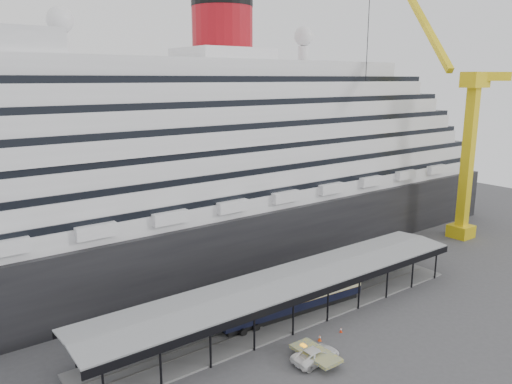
{
  "coord_description": "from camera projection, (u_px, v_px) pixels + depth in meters",
  "views": [
    {
      "loc": [
        -39.17,
        -40.04,
        30.08
      ],
      "look_at": [
        -3.1,
        8.0,
        16.34
      ],
      "focal_mm": 35.0,
      "sensor_mm": 36.0,
      "label": 1
    }
  ],
  "objects": [
    {
      "name": "ground",
      "position": [
        316.0,
        331.0,
        60.84
      ],
      "size": [
        200.0,
        200.0,
        0.0
      ],
      "primitive_type": "plane",
      "color": "#3D3D40",
      "rests_on": "ground"
    },
    {
      "name": "cruise_ship",
      "position": [
        184.0,
        151.0,
        81.73
      ],
      "size": [
        130.0,
        30.0,
        43.9
      ],
      "color": "black",
      "rests_on": "ground"
    },
    {
      "name": "platform_canopy",
      "position": [
        289.0,
        299.0,
        64.21
      ],
      "size": [
        56.0,
        9.18,
        5.3
      ],
      "color": "slate",
      "rests_on": "ground"
    },
    {
      "name": "crane_yellow",
      "position": [
        464.0,
        134.0,
        92.16
      ],
      "size": [
        23.83,
        18.78,
        47.6
      ],
      "color": "yellow",
      "rests_on": "ground"
    },
    {
      "name": "port_truck",
      "position": [
        316.0,
        355.0,
        54.04
      ],
      "size": [
        5.68,
        2.64,
        1.57
      ],
      "primitive_type": "imported",
      "rotation": [
        0.0,
        0.0,
        1.57
      ],
      "color": "white",
      "rests_on": "ground"
    },
    {
      "name": "pullman_carriage",
      "position": [
        293.0,
        296.0,
        64.53
      ],
      "size": [
        21.63,
        4.37,
        21.09
      ],
      "rotation": [
        0.0,
        0.0,
        -0.07
      ],
      "color": "black",
      "rests_on": "ground"
    },
    {
      "name": "traffic_cone_left",
      "position": [
        320.0,
        338.0,
        58.41
      ],
      "size": [
        0.51,
        0.51,
        0.77
      ],
      "rotation": [
        0.0,
        0.0,
        -0.36
      ],
      "color": "#F7490D",
      "rests_on": "ground"
    },
    {
      "name": "traffic_cone_mid",
      "position": [
        307.0,
        348.0,
        56.34
      ],
      "size": [
        0.48,
        0.48,
        0.71
      ],
      "rotation": [
        0.0,
        0.0,
        -0.41
      ],
      "color": "#D24E0B",
      "rests_on": "ground"
    },
    {
      "name": "traffic_cone_right",
      "position": [
        341.0,
        330.0,
        60.38
      ],
      "size": [
        0.37,
        0.37,
        0.65
      ],
      "rotation": [
        0.0,
        0.0,
        0.1
      ],
      "color": "red",
      "rests_on": "ground"
    }
  ]
}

